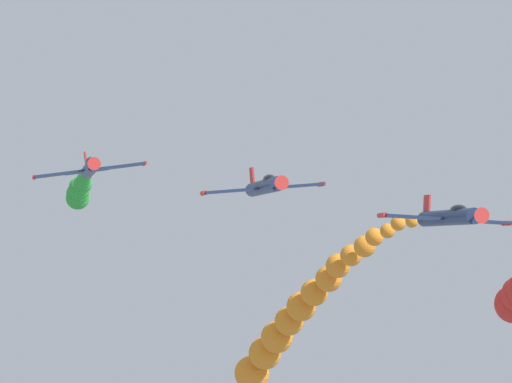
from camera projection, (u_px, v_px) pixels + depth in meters
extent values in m
cylinder|color=navy|center=(448.00, 218.00, 74.30)|extent=(1.16, 9.00, 1.16)
cone|color=red|center=(478.00, 216.00, 69.31)|extent=(1.10, 1.20, 1.10)
cube|color=navy|center=(446.00, 219.00, 74.68)|extent=(9.20, 1.90, 0.69)
cylinder|color=red|center=(507.00, 223.00, 75.62)|extent=(0.38, 1.40, 0.38)
cylinder|color=red|center=(382.00, 215.00, 73.74)|extent=(0.38, 1.40, 0.38)
cube|color=navy|center=(427.00, 218.00, 78.21)|extent=(3.80, 1.20, 0.39)
cube|color=red|center=(427.00, 206.00, 78.36)|extent=(0.23, 1.10, 1.61)
ellipsoid|color=black|center=(458.00, 210.00, 72.57)|extent=(0.84, 2.20, 0.74)
sphere|color=orange|center=(412.00, 221.00, 81.50)|extent=(0.96, 0.96, 0.96)
sphere|color=orange|center=(398.00, 223.00, 83.76)|extent=(1.19, 1.19, 1.19)
sphere|color=orange|center=(387.00, 231.00, 86.03)|extent=(1.20, 1.20, 1.20)
sphere|color=orange|center=(374.00, 237.00, 88.25)|extent=(1.50, 1.50, 1.50)
sphere|color=orange|center=(365.00, 246.00, 90.51)|extent=(1.85, 1.85, 1.85)
sphere|color=orange|center=(351.00, 255.00, 92.68)|extent=(1.89, 1.89, 1.89)
sphere|color=orange|center=(338.00, 266.00, 94.84)|extent=(2.17, 2.17, 2.17)
sphere|color=orange|center=(329.00, 279.00, 97.06)|extent=(2.42, 2.42, 2.42)
sphere|color=orange|center=(314.00, 292.00, 99.15)|extent=(2.53, 2.53, 2.53)
sphere|color=orange|center=(301.00, 306.00, 101.26)|extent=(2.80, 2.80, 2.80)
sphere|color=orange|center=(289.00, 321.00, 103.38)|extent=(2.81, 2.81, 2.81)
sphere|color=orange|center=(277.00, 337.00, 105.46)|extent=(3.16, 3.16, 3.16)
sphere|color=orange|center=(265.00, 353.00, 107.54)|extent=(3.27, 3.27, 3.27)
sphere|color=orange|center=(252.00, 373.00, 109.57)|extent=(3.56, 3.56, 3.56)
cylinder|color=navy|center=(264.00, 187.00, 81.28)|extent=(1.19, 9.00, 1.19)
cone|color=red|center=(280.00, 183.00, 76.30)|extent=(1.13, 1.20, 1.13)
cube|color=navy|center=(263.00, 189.00, 81.67)|extent=(9.18, 1.90, 0.96)
cylinder|color=red|center=(321.00, 184.00, 82.64)|extent=(0.39, 1.40, 0.39)
cylinder|color=red|center=(204.00, 193.00, 80.70)|extent=(0.39, 1.40, 0.39)
cube|color=navy|center=(253.00, 189.00, 85.19)|extent=(3.80, 1.20, 0.50)
cube|color=red|center=(252.00, 178.00, 85.32)|extent=(0.27, 1.10, 1.61)
ellipsoid|color=black|center=(269.00, 179.00, 79.54)|extent=(0.86, 2.20, 0.77)
cylinder|color=navy|center=(90.00, 169.00, 89.51)|extent=(1.24, 9.00, 1.24)
cone|color=red|center=(94.00, 164.00, 84.53)|extent=(1.18, 1.20, 1.18)
cube|color=navy|center=(90.00, 170.00, 89.90)|extent=(9.14, 1.90, 1.46)
cylinder|color=red|center=(144.00, 163.00, 90.88)|extent=(0.41, 1.40, 0.41)
cylinder|color=red|center=(34.00, 177.00, 88.92)|extent=(0.41, 1.40, 0.41)
cube|color=navy|center=(87.00, 171.00, 93.42)|extent=(3.79, 1.20, 0.71)
cube|color=red|center=(86.00, 161.00, 93.53)|extent=(0.36, 1.10, 1.60)
ellipsoid|color=black|center=(90.00, 161.00, 87.76)|extent=(0.89, 2.20, 0.80)
sphere|color=green|center=(86.00, 175.00, 96.42)|extent=(0.97, 0.97, 0.97)
sphere|color=green|center=(85.00, 177.00, 98.42)|extent=(1.14, 1.14, 1.14)
sphere|color=green|center=(84.00, 179.00, 100.43)|extent=(1.33, 1.33, 1.33)
sphere|color=green|center=(83.00, 182.00, 102.44)|extent=(1.44, 1.44, 1.44)
sphere|color=green|center=(83.00, 184.00, 104.46)|extent=(1.80, 1.80, 1.80)
sphere|color=green|center=(79.00, 187.00, 106.41)|extent=(1.95, 1.95, 1.95)
sphere|color=green|center=(79.00, 190.00, 108.44)|extent=(2.04, 2.04, 2.04)
sphere|color=green|center=(78.00, 194.00, 110.42)|extent=(2.33, 2.33, 2.33)
sphere|color=green|center=(78.00, 198.00, 112.43)|extent=(2.46, 2.46, 2.46)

